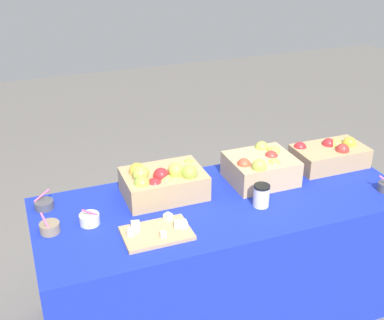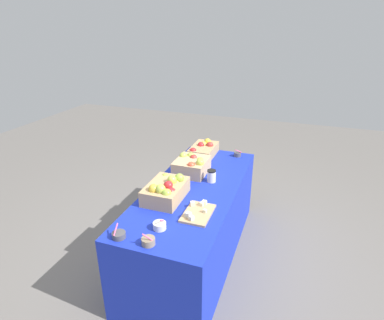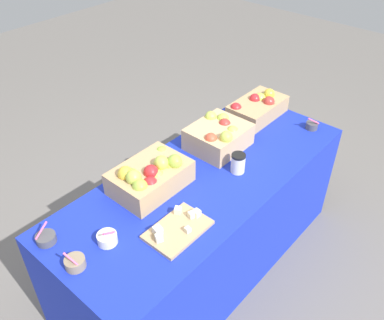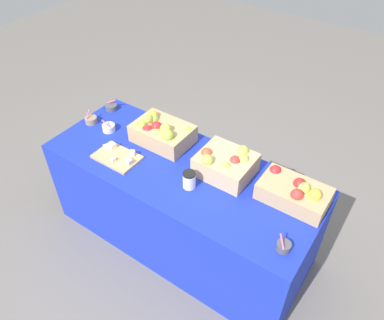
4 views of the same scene
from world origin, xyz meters
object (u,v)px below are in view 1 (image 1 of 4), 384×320
at_px(cutting_board_front, 156,232).
at_px(sample_bowl_near, 50,227).
at_px(apple_crate_middle, 261,167).
at_px(apple_crate_right, 163,182).
at_px(sample_bowl_mid, 90,219).
at_px(coffee_cup, 261,196).
at_px(sample_bowl_extra, 44,204).
at_px(apple_crate_left, 330,155).

height_order(cutting_board_front, sample_bowl_near, sample_bowl_near).
bearing_deg(apple_crate_middle, sample_bowl_near, -175.17).
relative_size(apple_crate_right, sample_bowl_mid, 4.06).
bearing_deg(coffee_cup, sample_bowl_mid, 170.29).
height_order(apple_crate_right, sample_bowl_mid, apple_crate_right).
relative_size(cutting_board_front, sample_bowl_near, 3.15).
distance_m(apple_crate_middle, apple_crate_right, 0.55).
distance_m(sample_bowl_extra, coffee_cup, 1.08).
bearing_deg(sample_bowl_near, cutting_board_front, -23.07).
height_order(apple_crate_left, apple_crate_middle, apple_crate_middle).
relative_size(sample_bowl_mid, coffee_cup, 0.87).
bearing_deg(apple_crate_right, sample_bowl_extra, 170.91).
relative_size(cutting_board_front, coffee_cup, 2.67).
distance_m(apple_crate_left, cutting_board_front, 1.19).
distance_m(apple_crate_middle, sample_bowl_mid, 0.96).
distance_m(apple_crate_left, sample_bowl_near, 1.60).
xyz_separation_m(apple_crate_left, cutting_board_front, (-1.14, -0.31, -0.05)).
height_order(apple_crate_right, sample_bowl_extra, apple_crate_right).
distance_m(apple_crate_left, sample_bowl_extra, 1.60).
bearing_deg(sample_bowl_mid, apple_crate_left, 4.81).
height_order(sample_bowl_extra, coffee_cup, coffee_cup).
bearing_deg(apple_crate_left, cutting_board_front, -164.68).
bearing_deg(sample_bowl_mid, coffee_cup, -9.71).
xyz_separation_m(apple_crate_left, apple_crate_right, (-1.01, 0.01, 0.02)).
xyz_separation_m(apple_crate_right, sample_bowl_near, (-0.59, -0.13, -0.06)).
relative_size(apple_crate_middle, sample_bowl_near, 3.51).
bearing_deg(apple_crate_middle, apple_crate_left, 3.18).
bearing_deg(apple_crate_middle, sample_bowl_mid, -174.41).
bearing_deg(cutting_board_front, sample_bowl_near, 156.93).
bearing_deg(sample_bowl_extra, coffee_cup, -19.61).
bearing_deg(cutting_board_front, apple_crate_left, 15.32).
height_order(apple_crate_middle, sample_bowl_mid, apple_crate_middle).
xyz_separation_m(apple_crate_middle, sample_bowl_extra, (-1.14, 0.13, -0.06)).
distance_m(sample_bowl_near, coffee_cup, 1.02).
bearing_deg(apple_crate_right, sample_bowl_mid, -162.86).
relative_size(apple_crate_middle, cutting_board_front, 1.11).
bearing_deg(apple_crate_left, apple_crate_middle, -176.82).
xyz_separation_m(apple_crate_middle, sample_bowl_mid, (-0.95, -0.09, -0.05)).
xyz_separation_m(apple_crate_left, sample_bowl_mid, (-1.41, -0.12, -0.04)).
xyz_separation_m(sample_bowl_near, coffee_cup, (1.01, -0.14, 0.03)).
xyz_separation_m(sample_bowl_near, sample_bowl_mid, (0.18, 0.00, 0.00)).
height_order(sample_bowl_mid, sample_bowl_extra, sample_bowl_mid).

